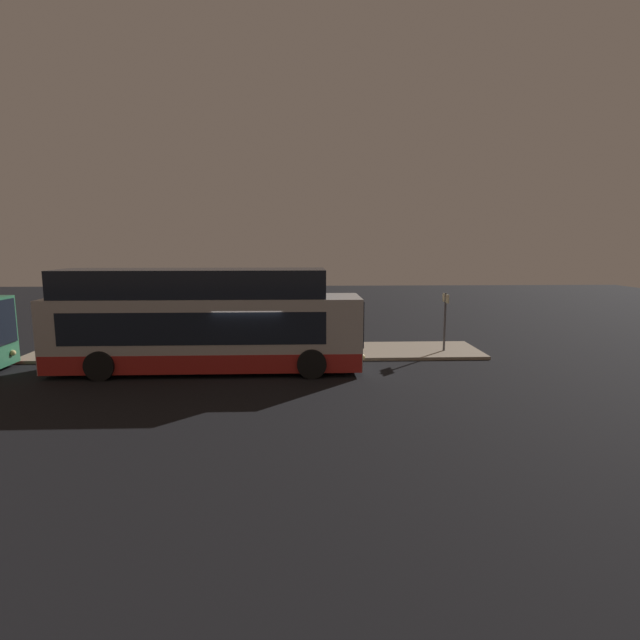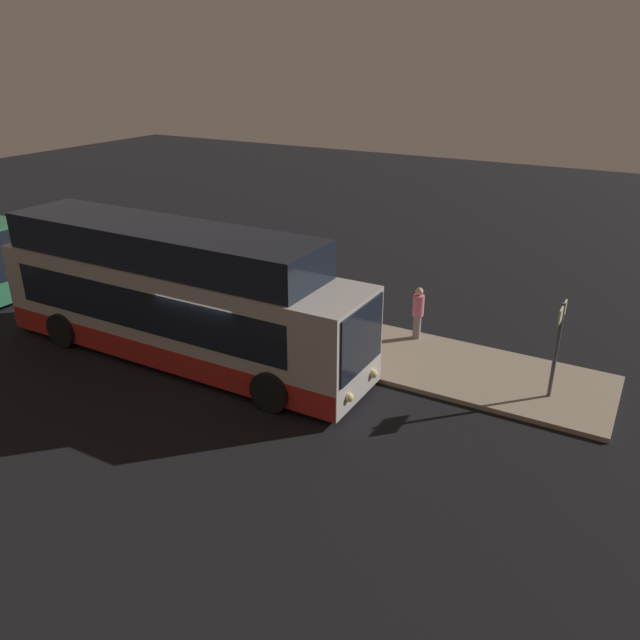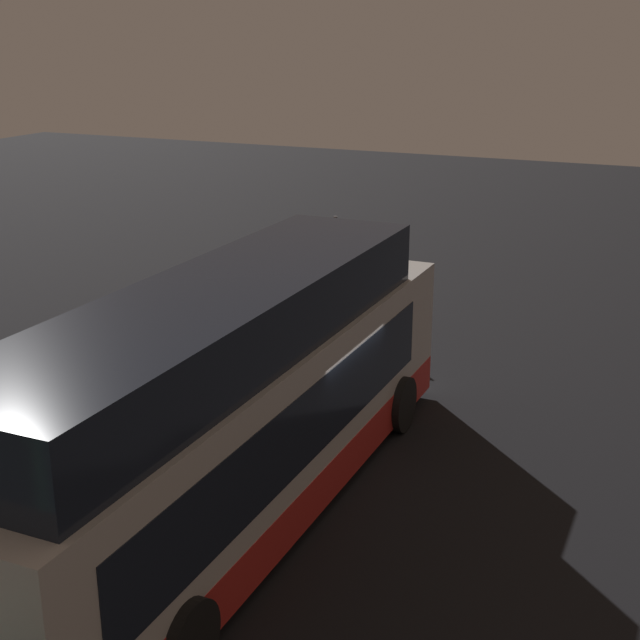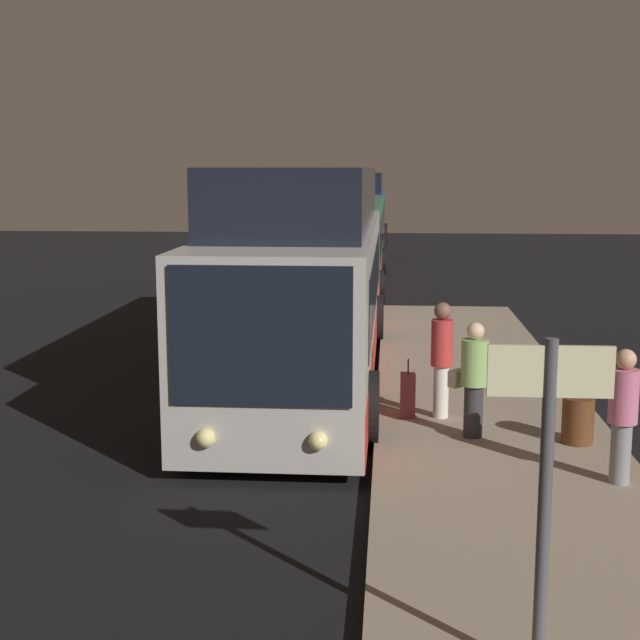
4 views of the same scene
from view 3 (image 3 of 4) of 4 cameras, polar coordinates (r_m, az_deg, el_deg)
name	(u,v)px [view 3 (image 3 of 4)]	position (r m, az deg, el deg)	size (l,w,h in m)	color
ground	(301,471)	(15.89, -1.24, -9.64)	(80.00, 80.00, 0.00)	black
platform	(143,434)	(17.40, -11.28, -7.16)	(20.00, 3.46, 0.13)	gray
bus_lead	(236,416)	(13.80, -5.39, -6.16)	(11.89, 2.84, 3.94)	#B2ADA8
passenger_boarding	(217,352)	(18.59, -6.63, -2.04)	(0.62, 0.64, 1.66)	#2D2D33
passenger_waiting	(208,366)	(17.58, -7.15, -2.91)	(0.43, 0.43, 1.79)	silver
passenger_with_bags	(195,317)	(20.83, -8.00, 0.21)	(0.50, 0.50, 1.67)	gray
suitcase	(232,401)	(17.57, -5.67, -5.19)	(0.33, 0.23, 0.91)	maroon
sign_post	(335,251)	(23.56, 0.98, 4.43)	(0.10, 0.90, 2.60)	#4C4C51
trash_bin	(165,364)	(19.67, -9.91, -2.79)	(0.44, 0.44, 0.65)	#593319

